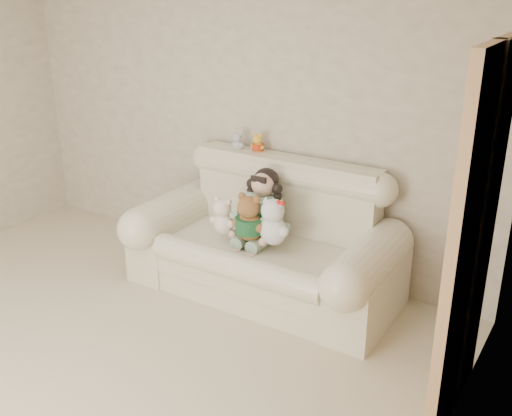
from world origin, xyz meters
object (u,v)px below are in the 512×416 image
object	(u,v)px
seated_child	(264,204)
white_cat	(273,217)
cream_teddy	(223,212)
sofa	(263,232)
brown_teddy	(249,213)

from	to	relation	value
seated_child	white_cat	size ratio (longest dim) A/B	1.35
cream_teddy	white_cat	bearing A→B (deg)	29.80
white_cat	cream_teddy	size ratio (longest dim) A/B	1.24
cream_teddy	seated_child	bearing A→B (deg)	70.22
sofa	seated_child	world-z (taller)	sofa
brown_teddy	white_cat	world-z (taller)	white_cat
sofa	cream_teddy	world-z (taller)	sofa
brown_teddy	seated_child	bearing A→B (deg)	94.72
white_cat	brown_teddy	bearing A→B (deg)	-164.11
seated_child	white_cat	bearing A→B (deg)	-52.32
white_cat	cream_teddy	distance (m)	0.42
sofa	white_cat	distance (m)	0.28
sofa	cream_teddy	distance (m)	0.34
sofa	cream_teddy	size ratio (longest dim) A/B	6.04
sofa	seated_child	bearing A→B (deg)	118.73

